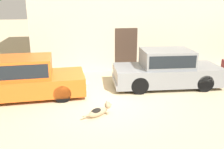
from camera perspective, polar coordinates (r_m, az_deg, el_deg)
The scene contains 4 objects.
ground_plane at distance 8.66m, azimuth -1.57°, elevation -6.17°, with size 80.00×80.00×0.00m, color tan.
parked_sedan_nearest at distance 9.36m, azimuth -19.27°, elevation -0.68°, with size 4.31×1.94×1.47m.
parked_sedan_second at distance 10.15m, azimuth 12.55°, elevation 1.32°, with size 4.46×1.94×1.51m.
stray_dog_spotted at distance 7.57m, azimuth -2.91°, elevation -8.37°, with size 0.99×0.67×0.38m.
Camera 1 is at (-1.07, -7.90, 3.39)m, focal length 39.52 mm.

